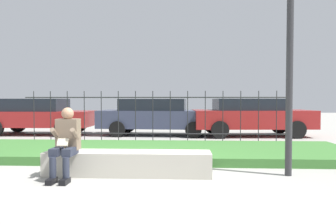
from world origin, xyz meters
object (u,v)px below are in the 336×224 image
car_parked_right (251,116)px  street_lamp (290,54)px  car_parked_center (157,116)px  car_parked_left (38,115)px  stone_bench (128,165)px  person_seated_reader (66,140)px

car_parked_right → street_lamp: street_lamp is taller
car_parked_center → street_lamp: (2.95, -6.67, 1.43)m
car_parked_left → street_lamp: 10.29m
stone_bench → car_parked_center: (-0.06, 6.77, 0.55)m
person_seated_reader → street_lamp: street_lamp is taller
car_parked_left → street_lamp: (7.69, -6.70, 1.42)m
car_parked_right → person_seated_reader: bearing=-126.9°
car_parked_right → car_parked_center: car_parked_right is taller
person_seated_reader → car_parked_center: size_ratio=0.27×
street_lamp → car_parked_right: bearing=84.6°
stone_bench → car_parked_right: bearing=62.2°
stone_bench → person_seated_reader: size_ratio=2.43×
car_parked_left → car_parked_center: car_parked_left is taller
car_parked_left → car_parked_right: 8.31m
stone_bench → person_seated_reader: 1.17m
stone_bench → car_parked_left: bearing=125.2°
car_parked_left → street_lamp: size_ratio=1.22×
car_parked_left → person_seated_reader: bearing=-62.9°
car_parked_center → street_lamp: size_ratio=1.32×
person_seated_reader → car_parked_center: 7.17m
car_parked_left → car_parked_right: bearing=-1.9°
stone_bench → street_lamp: (2.89, 0.11, 1.98)m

